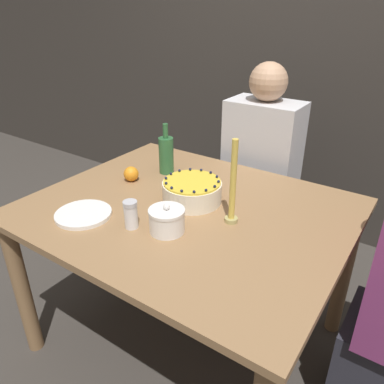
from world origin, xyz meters
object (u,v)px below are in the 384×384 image
(candle, at_px, (233,189))
(sugar_bowl, at_px, (167,220))
(person_man_blue_shirt, at_px, (259,188))
(sugar_shaker, at_px, (131,214))
(cake, at_px, (192,191))
(bottle, at_px, (166,154))

(candle, bearing_deg, sugar_bowl, -130.04)
(person_man_blue_shirt, bearing_deg, sugar_shaker, 84.86)
(sugar_bowl, bearing_deg, person_man_blue_shirt, 92.48)
(sugar_bowl, height_order, person_man_blue_shirt, person_man_blue_shirt)
(cake, relative_size, bottle, 1.01)
(cake, height_order, candle, candle)
(sugar_shaker, height_order, candle, candle)
(person_man_blue_shirt, bearing_deg, sugar_bowl, 92.48)
(sugar_bowl, bearing_deg, sugar_shaker, -157.03)
(cake, distance_m, bottle, 0.34)
(candle, xyz_separation_m, person_man_blue_shirt, (-0.21, 0.73, -0.35))
(sugar_shaker, xyz_separation_m, person_man_blue_shirt, (0.09, 0.98, -0.26))
(sugar_shaker, relative_size, person_man_blue_shirt, 0.09)
(sugar_shaker, bearing_deg, cake, 76.88)
(bottle, bearing_deg, sugar_bowl, -51.98)
(candle, bearing_deg, bottle, 154.98)
(sugar_shaker, distance_m, candle, 0.40)
(cake, xyz_separation_m, sugar_shaker, (-0.07, -0.30, 0.01))
(cake, height_order, sugar_shaker, sugar_shaker)
(cake, bearing_deg, candle, -13.24)
(bottle, bearing_deg, cake, -33.08)
(cake, distance_m, person_man_blue_shirt, 0.72)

